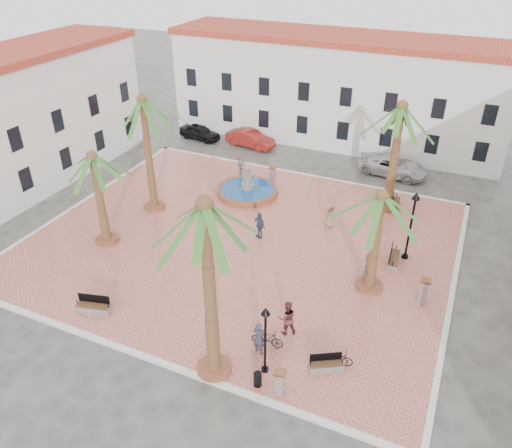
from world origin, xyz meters
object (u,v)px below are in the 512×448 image
object	(u,v)px
bench_ne	(396,204)
car_black	(200,132)
litter_bin	(258,379)
car_white	(393,166)
cyclist_b	(287,318)
bicycle_b	(267,339)
bench_s	(94,308)
bollard_se	(280,382)
cyclist_a	(259,338)
palm_s	(206,225)
bicycle_a	(336,357)
pedestrian_fountain_a	(330,216)
pedestrian_east	(369,268)
car_silver	(390,164)
bollard_e	(424,290)
bench_e	(393,260)
lamppost_s	(265,329)
pedestrian_north	(241,170)
lamppost_e	(413,214)
palm_e	(380,209)
pedestrian_fountain_b	(259,225)
palm_sw	(94,168)
car_red	(250,139)
palm_ne	(400,119)
fountain	(247,190)
palm_nw	(143,112)
bench_se	(326,366)
bollard_n	(273,174)

from	to	relation	value
bench_ne	car_black	world-z (taller)	car_black
litter_bin	car_white	xyz separation A→B (m)	(1.14, 24.56, 0.24)
cyclist_b	bicycle_b	distance (m)	1.44
bench_s	cyclist_b	xyz separation A→B (m)	(9.84, 2.71, 0.68)
bicycle_b	car_white	size ratio (longest dim) A/B	0.30
bollard_se	cyclist_a	xyz separation A→B (m)	(-1.81, 1.84, 0.22)
palm_s	bicycle_a	distance (m)	9.28
pedestrian_fountain_a	pedestrian_east	xyz separation A→B (m)	(3.75, -4.92, 0.12)
cyclist_a	car_silver	size ratio (longest dim) A/B	0.38
cyclist_a	car_black	size ratio (longest dim) A/B	0.45
bollard_e	bench_e	bearing A→B (deg)	125.59
pedestrian_fountain_a	car_silver	xyz separation A→B (m)	(1.88, 10.78, -0.30)
bench_s	lamppost_s	xyz separation A→B (m)	(9.83, -0.02, 2.28)
cyclist_b	bench_s	bearing A→B (deg)	-17.27
bench_s	lamppost_s	size ratio (longest dim) A/B	0.51
pedestrian_north	car_black	xyz separation A→B (m)	(-7.46, 6.47, -0.25)
palm_s	lamppost_e	bearing A→B (deg)	63.27
palm_e	pedestrian_fountain_b	size ratio (longest dim) A/B	3.41
palm_e	pedestrian_east	bearing A→B (deg)	115.60
palm_sw	bench_ne	xyz separation A→B (m)	(16.12, 12.04, -4.88)
palm_sw	bicycle_a	world-z (taller)	palm_sw
palm_e	car_red	bearing A→B (deg)	132.37
pedestrian_fountain_a	bicycle_b	bearing A→B (deg)	-116.87
pedestrian_fountain_b	pedestrian_east	bearing A→B (deg)	14.78
bicycle_b	car_red	distance (m)	25.60
palm_ne	car_white	distance (m)	8.46
fountain	palm_nw	xyz separation A→B (m)	(-5.21, -4.67, 6.80)
cyclist_b	pedestrian_north	distance (m)	17.71
bicycle_a	pedestrian_fountain_a	distance (m)	12.33
bollard_e	cyclist_a	bearing A→B (deg)	-133.13
palm_e	lamppost_e	xyz separation A→B (m)	(1.34, 3.77, -2.00)
palm_nw	bench_ne	distance (m)	18.64
pedestrian_north	car_silver	distance (m)	12.40
lamppost_e	car_black	distance (m)	24.77
palm_s	bollard_se	distance (m)	7.81
palm_sw	bench_se	size ratio (longest dim) A/B	3.89
bollard_se	cyclist_a	bearing A→B (deg)	134.53
palm_ne	bollard_n	xyz separation A→B (m)	(-9.15, 0.53, -5.93)
pedestrian_north	bicycle_b	bearing A→B (deg)	-161.01
bench_e	car_white	size ratio (longest dim) A/B	0.36
lamppost_s	pedestrian_east	bearing A→B (deg)	72.28
palm_nw	pedestrian_north	bearing A→B (deg)	61.71
bench_e	bollard_n	xyz separation A→B (m)	(-10.92, 7.39, 0.35)
litter_bin	car_black	xyz separation A→B (m)	(-17.16, 24.95, 0.18)
palm_sw	litter_bin	bearing A→B (deg)	-26.22
palm_ne	bench_e	size ratio (longest dim) A/B	4.01
litter_bin	pedestrian_north	distance (m)	20.87
bench_s	bicycle_b	size ratio (longest dim) A/B	1.19
bollard_se	palm_nw	bearing A→B (deg)	140.94
pedestrian_fountain_a	bench_ne	bearing A→B (deg)	21.67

